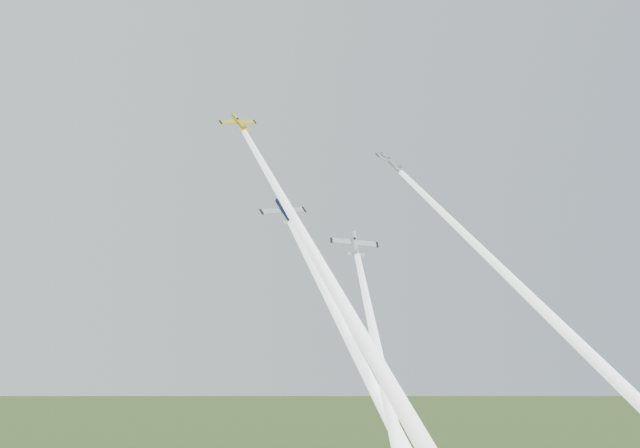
{
  "coord_description": "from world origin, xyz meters",
  "views": [
    {
      "loc": [
        -56.62,
        -123.06,
        73.72
      ],
      "look_at": [
        0.0,
        -6.0,
        92.0
      ],
      "focal_mm": 45.0,
      "sensor_mm": 36.0,
      "label": 1
    }
  ],
  "objects_px": {
    "plane_silver_right": "(390,162)",
    "plane_silver_low": "(355,244)",
    "plane_yellow": "(239,123)",
    "plane_navy": "(285,212)"
  },
  "relations": [
    {
      "from": "plane_silver_right",
      "to": "plane_silver_low",
      "type": "distance_m",
      "value": 21.99
    },
    {
      "from": "plane_yellow",
      "to": "plane_navy",
      "type": "xyz_separation_m",
      "value": [
        6.97,
        -4.55,
        -16.24
      ]
    },
    {
      "from": "plane_silver_right",
      "to": "plane_silver_low",
      "type": "relative_size",
      "value": 0.87
    },
    {
      "from": "plane_yellow",
      "to": "plane_navy",
      "type": "distance_m",
      "value": 18.25
    },
    {
      "from": "plane_yellow",
      "to": "plane_silver_right",
      "type": "distance_m",
      "value": 28.15
    },
    {
      "from": "plane_silver_right",
      "to": "plane_silver_low",
      "type": "height_order",
      "value": "plane_silver_right"
    },
    {
      "from": "plane_silver_right",
      "to": "plane_yellow",
      "type": "bearing_deg",
      "value": 138.27
    },
    {
      "from": "plane_navy",
      "to": "plane_yellow",
      "type": "bearing_deg",
      "value": 145.57
    },
    {
      "from": "plane_yellow",
      "to": "plane_navy",
      "type": "height_order",
      "value": "plane_yellow"
    },
    {
      "from": "plane_navy",
      "to": "plane_silver_right",
      "type": "relative_size",
      "value": 1.23
    }
  ]
}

